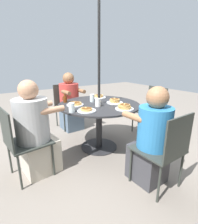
# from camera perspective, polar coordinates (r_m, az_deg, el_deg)

# --- Properties ---
(ground_plane) EXTENTS (12.00, 12.00, 0.00)m
(ground_plane) POSITION_cam_1_polar(r_m,az_deg,el_deg) (2.90, 0.00, -11.26)
(ground_plane) COLOR gray
(patio_table) EXTENTS (1.23, 1.23, 0.72)m
(patio_table) POSITION_cam_1_polar(r_m,az_deg,el_deg) (2.67, 0.00, -0.06)
(patio_table) COLOR #28282B
(patio_table) RESTS_ON ground
(umbrella_pole) EXTENTS (0.04, 0.04, 2.29)m
(umbrella_pole) POSITION_cam_1_polar(r_m,az_deg,el_deg) (2.56, 0.00, 11.86)
(umbrella_pole) COLOR black
(umbrella_pole) RESTS_ON ground
(patio_chair_north) EXTENTS (0.50, 0.50, 0.87)m
(patio_chair_north) POSITION_cam_1_polar(r_m,az_deg,el_deg) (2.19, -24.27, -8.11)
(patio_chair_north) COLOR #333833
(patio_chair_north) RESTS_ON ground
(diner_north) EXTENTS (0.54, 0.42, 1.16)m
(diner_north) POSITION_cam_1_polar(r_m,az_deg,el_deg) (2.22, -19.97, -6.61)
(diner_north) COLOR beige
(diner_north) RESTS_ON ground
(patio_chair_east) EXTENTS (0.46, 0.46, 0.87)m
(patio_chair_east) POSITION_cam_1_polar(r_m,az_deg,el_deg) (1.95, 20.78, -10.80)
(patio_chair_east) COLOR #333833
(patio_chair_east) RESTS_ON ground
(diner_east) EXTENTS (0.37, 0.50, 1.11)m
(diner_east) POSITION_cam_1_polar(r_m,az_deg,el_deg) (2.03, 16.67, -8.99)
(diner_east) COLOR #3D3D42
(diner_east) RESTS_ON ground
(patio_chair_south) EXTENTS (0.47, 0.47, 0.87)m
(patio_chair_south) POSITION_cam_1_polar(r_m,az_deg,el_deg) (3.43, 16.81, 1.54)
(patio_chair_south) COLOR #333833
(patio_chair_south) RESTS_ON ground
(patio_chair_west) EXTENTS (0.46, 0.46, 0.87)m
(patio_chair_west) POSITION_cam_1_polar(r_m,az_deg,el_deg) (3.68, -10.59, 2.98)
(patio_chair_west) COLOR #333833
(patio_chair_west) RESTS_ON ground
(diner_west) EXTENTS (0.38, 0.53, 1.12)m
(diner_west) POSITION_cam_1_polar(r_m,az_deg,el_deg) (3.52, -9.37, 2.50)
(diner_west) COLOR slate
(diner_west) RESTS_ON ground
(pancake_plate_a) EXTENTS (0.25, 0.25, 0.08)m
(pancake_plate_a) POSITION_cam_1_polar(r_m,az_deg,el_deg) (2.69, 5.13, 3.51)
(pancake_plate_a) COLOR white
(pancake_plate_a) RESTS_ON patio_table
(pancake_plate_b) EXTENTS (0.25, 0.25, 0.06)m
(pancake_plate_b) POSITION_cam_1_polar(r_m,az_deg,el_deg) (3.05, -0.08, 5.05)
(pancake_plate_b) COLOR white
(pancake_plate_b) RESTS_ON patio_table
(pancake_plate_c) EXTENTS (0.25, 0.25, 0.05)m
(pancake_plate_c) POSITION_cam_1_polar(r_m,az_deg,el_deg) (2.58, -7.78, 2.60)
(pancake_plate_c) COLOR white
(pancake_plate_c) RESTS_ON patio_table
(pancake_plate_d) EXTENTS (0.25, 0.25, 0.05)m
(pancake_plate_d) POSITION_cam_1_polar(r_m,az_deg,el_deg) (2.26, -4.13, 0.66)
(pancake_plate_d) COLOR white
(pancake_plate_d) RESTS_ON patio_table
(pancake_plate_e) EXTENTS (0.25, 0.25, 0.08)m
(pancake_plate_e) POSITION_cam_1_polar(r_m,az_deg,el_deg) (2.37, 8.30, 1.59)
(pancake_plate_e) COLOR white
(pancake_plate_e) RESTS_ON patio_table
(syrup_bottle) EXTENTS (0.08, 0.06, 0.14)m
(syrup_bottle) POSITION_cam_1_polar(r_m,az_deg,el_deg) (2.76, -11.03, 4.23)
(syrup_bottle) COLOR #602D0F
(syrup_bottle) RESTS_ON patio_table
(coffee_cup) EXTENTS (0.08, 0.08, 0.11)m
(coffee_cup) POSITION_cam_1_polar(r_m,az_deg,el_deg) (2.48, -0.36, 3.15)
(coffee_cup) COLOR white
(coffee_cup) RESTS_ON patio_table
(drinking_glass_a) EXTENTS (0.08, 0.08, 0.12)m
(drinking_glass_a) POSITION_cam_1_polar(r_m,az_deg,el_deg) (2.23, -8.92, 1.42)
(drinking_glass_a) COLOR silver
(drinking_glass_a) RESTS_ON patio_table
(drinking_glass_b) EXTENTS (0.07, 0.07, 0.12)m
(drinking_glass_b) POSITION_cam_1_polar(r_m,az_deg,el_deg) (2.76, -2.23, 4.59)
(drinking_glass_b) COLOR silver
(drinking_glass_b) RESTS_ON patio_table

